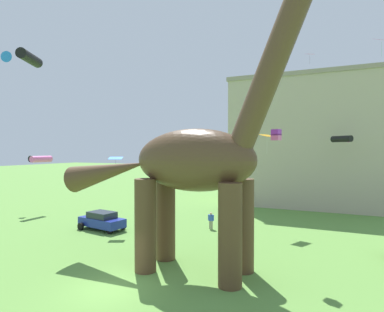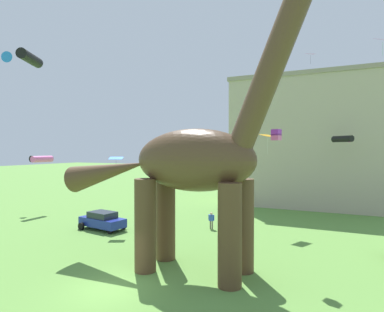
{
  "view_description": "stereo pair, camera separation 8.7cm",
  "coord_description": "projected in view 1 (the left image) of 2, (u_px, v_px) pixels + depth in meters",
  "views": [
    {
      "loc": [
        10.56,
        -13.03,
        6.93
      ],
      "look_at": [
        1.85,
        5.59,
        6.52
      ],
      "focal_mm": 31.05,
      "sensor_mm": 36.0,
      "label": 1
    },
    {
      "loc": [
        10.64,
        -12.99,
        6.93
      ],
      "look_at": [
        1.85,
        5.59,
        6.52
      ],
      "focal_mm": 31.05,
      "sensor_mm": 36.0,
      "label": 2
    }
  ],
  "objects": [
    {
      "name": "background_building_block",
      "position": [
        311.0,
        142.0,
        42.67
      ],
      "size": [
        18.64,
        12.45,
        15.82
      ],
      "color": "#B7A893",
      "rests_on": "ground_plane"
    },
    {
      "name": "kite_mid_center",
      "position": [
        39.0,
        159.0,
        36.89
      ],
      "size": [
        2.12,
        2.53,
        0.74
      ],
      "color": "pink"
    },
    {
      "name": "kite_high_right",
      "position": [
        267.0,
        136.0,
        29.55
      ],
      "size": [
        1.56,
        1.75,
        1.79
      ],
      "color": "orange"
    },
    {
      "name": "person_strolling_adult",
      "position": [
        148.0,
        222.0,
        27.22
      ],
      "size": [
        0.57,
        0.25,
        1.53
      ],
      "rotation": [
        0.0,
        0.0,
        5.34
      ],
      "color": "#2D3347",
      "rests_on": "ground_plane"
    },
    {
      "name": "kite_near_high",
      "position": [
        310.0,
        54.0,
        34.71
      ],
      "size": [
        1.12,
        1.05,
        1.13
      ],
      "color": "pink"
    },
    {
      "name": "kite_apex",
      "position": [
        116.0,
        158.0,
        28.96
      ],
      "size": [
        1.47,
        1.33,
        1.48
      ],
      "color": "#287AE5"
    },
    {
      "name": "kite_trailing",
      "position": [
        382.0,
        40.0,
        32.53
      ],
      "size": [
        1.72,
        1.69,
        1.83
      ],
      "color": "pink"
    },
    {
      "name": "dinosaur_sculpture",
      "position": [
        193.0,
        160.0,
        18.75
      ],
      "size": [
        16.73,
        3.55,
        17.49
      ],
      "rotation": [
        0.0,
        0.0,
        0.22
      ],
      "color": "#513823",
      "rests_on": "ground_plane"
    },
    {
      "name": "ground_plane",
      "position": [
        110.0,
        289.0,
        16.41
      ],
      "size": [
        240.0,
        240.0,
        0.0
      ],
      "primitive_type": "plane",
      "color": "#5B8E3D"
    },
    {
      "name": "parked_sedan_left",
      "position": [
        102.0,
        220.0,
        28.58
      ],
      "size": [
        4.43,
        2.44,
        1.55
      ],
      "rotation": [
        0.0,
        0.0,
        -0.16
      ],
      "color": "navy",
      "rests_on": "ground_plane"
    },
    {
      "name": "kite_mid_right",
      "position": [
        276.0,
        135.0,
        20.04
      ],
      "size": [
        0.59,
        0.59,
        0.67
      ],
      "color": "purple"
    },
    {
      "name": "kite_drifting",
      "position": [
        344.0,
        139.0,
        33.27
      ],
      "size": [
        2.33,
        2.38,
        0.67
      ],
      "color": "black"
    },
    {
      "name": "person_photographer",
      "position": [
        211.0,
        219.0,
        28.8
      ],
      "size": [
        0.55,
        0.24,
        1.46
      ],
      "rotation": [
        0.0,
        0.0,
        6.21
      ],
      "color": "#6B6056",
      "rests_on": "ground_plane"
    },
    {
      "name": "kite_mid_left",
      "position": [
        25.0,
        58.0,
        20.83
      ],
      "size": [
        2.42,
        2.4,
        0.69
      ],
      "color": "black"
    }
  ]
}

